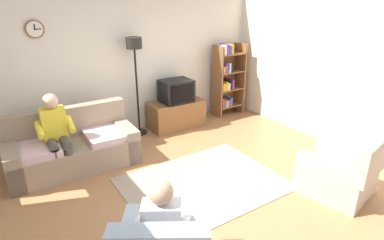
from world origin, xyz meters
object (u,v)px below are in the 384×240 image
armchair_near_bookshelf (340,174)px  person_in_left_armchair (163,224)px  bookshelf (226,79)px  person_on_couch (56,131)px  tv_stand (176,114)px  tv (176,91)px  couch (73,148)px  floor_lamp (135,60)px

armchair_near_bookshelf → person_in_left_armchair: person_in_left_armchair is taller
bookshelf → person_on_couch: bearing=-169.3°
tv_stand → armchair_near_bookshelf: 3.31m
tv → person_in_left_armchair: person_in_left_armchair is taller
couch → tv_stand: (2.18, 0.53, -0.04)m
tv_stand → bookshelf: size_ratio=0.69×
floor_lamp → bookshelf: bearing=-0.8°
armchair_near_bookshelf → couch: bearing=136.3°
person_on_couch → person_in_left_armchair: size_ratio=1.11×
bookshelf → person_on_couch: size_ratio=1.28×
tv → armchair_near_bookshelf: tv is taller
tv_stand → person_on_couch: (-2.39, -0.64, 0.42)m
tv → person_on_couch: (-2.39, -0.61, -0.07)m
armchair_near_bookshelf → floor_lamp: bearing=113.3°
bookshelf → person_in_left_armchair: size_ratio=1.41×
tv → armchair_near_bookshelf: (0.67, -3.22, -0.48)m
person_in_left_armchair → bookshelf: bearing=44.2°
bookshelf → tv: bearing=-176.1°
person_in_left_armchair → couch: bearing=93.9°
bookshelf → person_on_couch: 3.80m
tv_stand → tv: (-0.00, -0.02, 0.50)m
couch → tv: (2.18, 0.50, 0.46)m
armchair_near_bookshelf → bookshelf: bearing=78.5°
bookshelf → floor_lamp: size_ratio=0.86×
armchair_near_bookshelf → person_on_couch: 4.04m
bookshelf → person_in_left_armchair: bearing=-135.8°
bookshelf → person_in_left_armchair: 4.66m
bookshelf → couch: bearing=-170.4°
couch → person_in_left_armchair: person_in_left_armchair is taller
bookshelf → person_in_left_armchair: bookshelf is taller
tv_stand → floor_lamp: size_ratio=0.59×
floor_lamp → person_on_couch: floor_lamp is taller
couch → armchair_near_bookshelf: (2.84, -2.71, -0.02)m
bookshelf → person_on_couch: (-3.73, -0.71, -0.11)m
couch → bookshelf: 3.60m
tv → person_in_left_armchair: bearing=-122.3°
person_in_left_armchair → floor_lamp: bearing=69.6°
bookshelf → tv_stand: bearing=-177.1°
tv → person_on_couch: bearing=-165.6°
couch → person_in_left_armchair: 2.67m
tv → bookshelf: bookshelf is taller
couch → person_in_left_armchair: bearing=-86.1°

